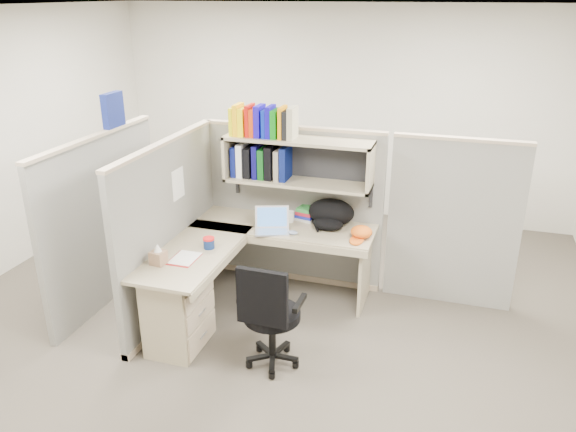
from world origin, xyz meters
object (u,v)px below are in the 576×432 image
(laptop, at_px, (272,221))
(snack_canister, at_px, (209,243))
(desk, at_px, (209,288))
(task_chair, at_px, (270,331))
(backpack, at_px, (330,214))

(laptop, relative_size, snack_canister, 3.13)
(desk, xyz_separation_m, task_chair, (0.67, -0.32, -0.10))
(backpack, height_order, task_chair, backpack)
(backpack, distance_m, snack_canister, 1.19)
(desk, distance_m, backpack, 1.34)
(desk, distance_m, task_chair, 0.75)
(desk, bearing_deg, laptop, 62.17)
(backpack, bearing_deg, snack_canister, -146.11)
(desk, distance_m, snack_canister, 0.39)
(desk, bearing_deg, backpack, 48.84)
(snack_canister, height_order, task_chair, task_chair)
(backpack, relative_size, task_chair, 0.46)
(desk, xyz_separation_m, snack_canister, (-0.06, 0.18, 0.34))
(desk, relative_size, task_chair, 1.83)
(laptop, bearing_deg, backpack, 11.92)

